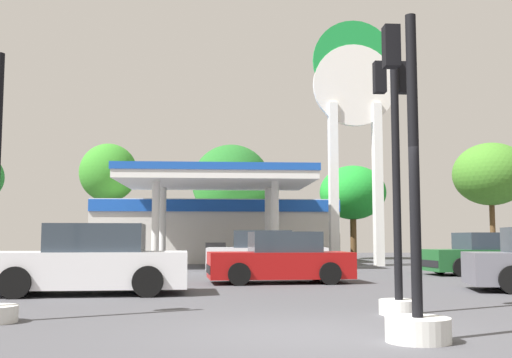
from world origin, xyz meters
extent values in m
plane|color=#47474C|center=(0.00, 0.00, 0.00)|extent=(90.00, 90.00, 0.00)
cube|color=beige|center=(-1.37, 25.56, 1.64)|extent=(12.70, 5.70, 3.29)
cube|color=#194CB2|center=(-1.37, 22.66, 2.94)|extent=(12.70, 0.12, 0.60)
cube|color=white|center=(-1.37, 19.23, 3.87)|extent=(8.37, 6.36, 0.35)
cube|color=#194CB2|center=(-1.37, 19.23, 4.19)|extent=(8.47, 6.46, 0.30)
cylinder|color=silver|center=(-3.88, 17.48, 1.85)|extent=(0.32, 0.32, 3.69)
cylinder|color=silver|center=(1.14, 17.48, 1.85)|extent=(0.32, 0.32, 3.69)
cylinder|color=silver|center=(-3.88, 20.98, 1.85)|extent=(0.32, 0.32, 3.69)
cylinder|color=silver|center=(1.14, 20.98, 1.85)|extent=(0.32, 0.32, 3.69)
cube|color=#4C4C51|center=(-1.37, 19.23, 0.55)|extent=(0.90, 0.60, 1.10)
cube|color=white|center=(4.17, 20.14, 3.86)|extent=(0.40, 0.56, 7.71)
cube|color=white|center=(6.30, 20.14, 3.86)|extent=(0.40, 0.56, 7.71)
cylinder|color=white|center=(5.24, 20.14, 8.61)|extent=(3.97, 0.22, 3.97)
cylinder|color=#198C38|center=(5.24, 20.16, 9.80)|extent=(3.97, 0.22, 3.97)
cube|color=white|center=(5.24, 20.20, 9.20)|extent=(3.65, 0.08, 0.71)
cylinder|color=black|center=(-0.71, 8.64, 0.32)|extent=(0.65, 0.26, 0.63)
cylinder|color=black|center=(-0.84, 10.34, 0.32)|extent=(0.65, 0.26, 0.63)
cylinder|color=black|center=(1.85, 8.84, 0.32)|extent=(0.65, 0.26, 0.63)
cylinder|color=black|center=(1.73, 10.53, 0.32)|extent=(0.65, 0.26, 0.63)
cube|color=#A51111|center=(0.51, 9.59, 0.52)|extent=(4.27, 2.05, 0.75)
cube|color=#2D3842|center=(0.65, 9.60, 1.18)|extent=(2.09, 1.69, 0.63)
cube|color=black|center=(-1.53, 9.44, 0.42)|extent=(0.24, 1.66, 0.24)
cylinder|color=black|center=(-5.70, 5.31, 0.35)|extent=(0.71, 0.28, 0.70)
cylinder|color=black|center=(-5.81, 7.18, 0.35)|extent=(0.71, 0.28, 0.70)
cylinder|color=black|center=(-2.87, 5.46, 0.35)|extent=(0.71, 0.28, 0.70)
cylinder|color=black|center=(-2.97, 7.34, 0.35)|extent=(0.71, 0.28, 0.70)
cube|color=silver|center=(-4.34, 6.32, 0.58)|extent=(4.68, 2.16, 0.83)
cube|color=#2D3842|center=(-4.17, 6.33, 1.30)|extent=(2.27, 1.82, 0.70)
cylinder|color=black|center=(5.98, 7.45, 0.34)|extent=(0.70, 0.37, 0.67)
cylinder|color=black|center=(6.97, 12.09, 0.32)|extent=(0.65, 0.26, 0.64)
cylinder|color=black|center=(6.85, 13.80, 0.32)|extent=(0.65, 0.26, 0.64)
cylinder|color=black|center=(9.43, 13.98, 0.32)|extent=(0.65, 0.26, 0.64)
cube|color=#1E5928|center=(8.20, 13.03, 0.53)|extent=(4.28, 2.03, 0.75)
cube|color=#2D3842|center=(8.35, 13.05, 1.18)|extent=(2.09, 1.68, 0.64)
cube|color=black|center=(6.16, 12.89, 0.42)|extent=(0.23, 1.67, 0.24)
cylinder|color=black|center=(1.96, 15.29, 0.34)|extent=(0.69, 0.27, 0.67)
cylinder|color=black|center=(1.84, 13.49, 0.34)|extent=(0.69, 0.27, 0.67)
cylinder|color=black|center=(-0.77, 15.46, 0.34)|extent=(0.69, 0.27, 0.67)
cylinder|color=black|center=(-0.88, 13.66, 0.34)|extent=(0.69, 0.27, 0.67)
cube|color=silver|center=(0.54, 14.48, 0.56)|extent=(4.52, 2.13, 0.80)
cube|color=#2D3842|center=(0.38, 14.49, 1.25)|extent=(2.20, 1.77, 0.67)
cube|color=black|center=(2.70, 14.34, 0.44)|extent=(0.24, 1.76, 0.25)
cylinder|color=silver|center=(1.80, 2.07, 0.13)|extent=(0.69, 0.69, 0.25)
cylinder|color=black|center=(1.80, 2.07, 2.42)|extent=(0.14, 0.14, 4.34)
cube|color=black|center=(1.58, 2.23, 4.21)|extent=(0.21, 0.20, 0.57)
sphere|color=red|center=(1.58, 2.36, 4.39)|extent=(0.15, 0.15, 0.15)
sphere|color=#D89E0C|center=(1.58, 2.36, 4.21)|extent=(0.15, 0.15, 0.15)
sphere|color=green|center=(1.58, 2.36, 4.03)|extent=(0.15, 0.15, 0.15)
cube|color=black|center=(2.02, 2.23, 4.21)|extent=(0.21, 0.20, 0.57)
sphere|color=red|center=(2.02, 2.36, 4.39)|extent=(0.15, 0.15, 0.15)
sphere|color=#D89E0C|center=(2.02, 2.36, 4.21)|extent=(0.15, 0.15, 0.15)
sphere|color=green|center=(2.02, 2.36, 4.03)|extent=(0.15, 0.15, 0.15)
cylinder|color=silver|center=(1.20, -0.70, 0.16)|extent=(0.83, 0.83, 0.31)
cylinder|color=black|center=(1.20, -0.70, 2.29)|extent=(0.14, 0.14, 3.97)
cube|color=black|center=(0.98, -0.54, 3.89)|extent=(0.21, 0.20, 0.57)
sphere|color=red|center=(0.98, -0.42, 4.07)|extent=(0.15, 0.15, 0.15)
sphere|color=#D89E0C|center=(0.98, -0.42, 3.89)|extent=(0.15, 0.15, 0.15)
sphere|color=green|center=(0.98, -0.42, 3.71)|extent=(0.15, 0.15, 0.15)
cylinder|color=brown|center=(-7.97, 29.67, 1.99)|extent=(0.29, 0.29, 3.98)
ellipsoid|color=#358728|center=(-7.97, 29.67, 5.30)|extent=(3.52, 3.52, 3.57)
cylinder|color=brown|center=(-0.44, 28.51, 1.42)|extent=(0.35, 0.35, 2.85)
ellipsoid|color=#236825|center=(-0.44, 28.51, 4.62)|extent=(4.73, 4.73, 4.60)
cylinder|color=brown|center=(7.13, 29.20, 1.29)|extent=(0.39, 0.39, 2.57)
ellipsoid|color=#1E902C|center=(7.13, 29.20, 4.11)|extent=(4.10, 4.10, 3.35)
cylinder|color=brown|center=(16.09, 29.42, 1.79)|extent=(0.33, 0.33, 3.57)
ellipsoid|color=#427F27|center=(16.09, 29.42, 5.35)|extent=(4.74, 4.74, 3.99)
camera|label=1|loc=(-1.37, -8.52, 1.32)|focal=43.29mm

